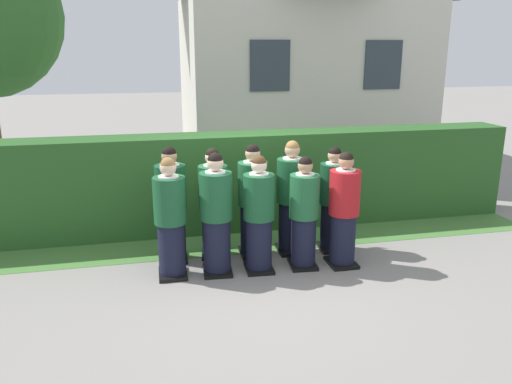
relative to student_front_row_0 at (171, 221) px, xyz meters
name	(u,v)px	position (x,y,z in m)	size (l,w,h in m)	color
ground_plane	(261,269)	(1.22, -0.07, -0.79)	(60.00, 60.00, 0.00)	gray
student_front_row_0	(171,221)	(0.00, 0.00, 0.00)	(0.43, 0.48, 1.65)	black
student_front_row_1	(216,217)	(0.61, -0.03, 0.02)	(0.44, 0.54, 1.69)	black
student_front_row_2	(259,217)	(1.19, -0.07, -0.01)	(0.43, 0.49, 1.64)	black
student_front_row_3	(304,215)	(1.84, -0.08, -0.03)	(0.41, 0.49, 1.60)	black
student_in_red_blazer	(344,212)	(2.40, -0.15, 0.00)	(0.43, 0.47, 1.65)	black
student_rear_row_0	(172,207)	(0.05, 0.56, 0.02)	(0.44, 0.50, 1.69)	black
student_rear_row_1	(213,206)	(0.66, 0.59, -0.01)	(0.44, 0.51, 1.64)	black
student_rear_row_2	(253,203)	(1.24, 0.51, 0.02)	(0.44, 0.49, 1.68)	black
student_rear_row_3	(291,200)	(1.82, 0.49, 0.03)	(0.45, 0.54, 1.72)	black
student_rear_row_4	(333,202)	(2.46, 0.44, -0.02)	(0.42, 0.52, 1.61)	black
hedge	(236,181)	(1.22, 1.78, 0.03)	(9.77, 0.70, 1.63)	#285623
school_building_main	(302,44)	(3.88, 6.66, 2.30)	(6.33, 4.14, 6.02)	beige
lawn_strip	(246,242)	(1.22, 0.98, -0.78)	(9.77, 0.90, 0.01)	#477A38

